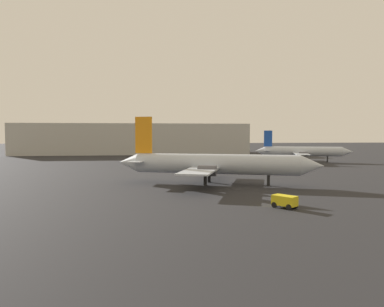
{
  "coord_description": "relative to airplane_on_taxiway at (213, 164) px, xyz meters",
  "views": [
    {
      "loc": [
        -2.1,
        -8.54,
        7.53
      ],
      "look_at": [
        4.7,
        46.22,
        4.55
      ],
      "focal_mm": 32.67,
      "sensor_mm": 36.0,
      "label": 1
    }
  ],
  "objects": [
    {
      "name": "airplane_on_taxiway",
      "position": [
        0.0,
        0.0,
        0.0
      ],
      "size": [
        30.6,
        22.45,
        10.36
      ],
      "rotation": [
        0.0,
        0.0,
        -0.34
      ],
      "color": "#B2BCCC",
      "rests_on": "ground_plane"
    },
    {
      "name": "airplane_distant",
      "position": [
        32.22,
        39.54,
        -0.17
      ],
      "size": [
        25.53,
        21.12,
        8.68
      ],
      "rotation": [
        0.0,
        0.0,
        -0.32
      ],
      "color": "#B2BCCC",
      "rests_on": "ground_plane"
    },
    {
      "name": "baggage_cart",
      "position": [
        4.04,
        -18.13,
        -2.32
      ],
      "size": [
        2.49,
        2.69,
        1.3
      ],
      "rotation": [
        0.0,
        0.0,
        5.37
      ],
      "color": "gold",
      "rests_on": "ground_plane"
    },
    {
      "name": "terminal_building",
      "position": [
        -15.56,
        89.36,
        2.76
      ],
      "size": [
        88.01,
        24.92,
        11.68
      ],
      "primitive_type": "cube",
      "color": "#B7B7B2",
      "rests_on": "ground_plane"
    }
  ]
}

